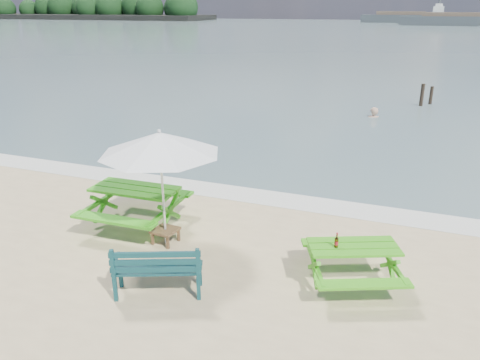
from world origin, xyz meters
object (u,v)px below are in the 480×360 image
at_px(patio_umbrella, 160,143).
at_px(swimmer, 372,128).
at_px(park_bench, 159,278).
at_px(picnic_table_left, 136,207).
at_px(picnic_table_right, 352,265).
at_px(beer_bottle, 336,242).
at_px(side_table, 166,236).

distance_m(patio_umbrella, swimmer, 13.21).
distance_m(park_bench, patio_umbrella, 2.41).
height_order(picnic_table_left, picnic_table_right, picnic_table_left).
bearing_deg(beer_bottle, park_bench, -154.18).
relative_size(picnic_table_right, beer_bottle, 8.15).
bearing_deg(swimmer, park_bench, -97.38).
distance_m(picnic_table_right, side_table, 3.54).
relative_size(picnic_table_left, beer_bottle, 8.07).
height_order(patio_umbrella, beer_bottle, patio_umbrella).
xyz_separation_m(picnic_table_right, side_table, (-3.54, 0.13, -0.18)).
bearing_deg(picnic_table_right, picnic_table_left, 172.28).
distance_m(park_bench, beer_bottle, 2.87).
distance_m(picnic_table_right, patio_umbrella, 3.91).
distance_m(side_table, swimmer, 12.99).
bearing_deg(picnic_table_left, beer_bottle, -10.23).
height_order(side_table, patio_umbrella, patio_umbrella).
bearing_deg(patio_umbrella, park_bench, -64.14).
xyz_separation_m(park_bench, side_table, (-0.73, 1.51, -0.11)).
bearing_deg(patio_umbrella, swimmer, 78.54).
xyz_separation_m(park_bench, patio_umbrella, (-0.73, 1.51, 1.73)).
relative_size(picnic_table_right, park_bench, 1.40).
distance_m(picnic_table_left, side_table, 1.08).
bearing_deg(side_table, beer_bottle, -4.92).
bearing_deg(picnic_table_left, picnic_table_right, -7.72).
bearing_deg(side_table, patio_umbrella, 90.00).
height_order(park_bench, beer_bottle, beer_bottle).
bearing_deg(beer_bottle, picnic_table_left, 169.77).
bearing_deg(picnic_table_left, side_table, -27.01).
relative_size(picnic_table_left, patio_umbrella, 0.82).
bearing_deg(swimmer, picnic_table_left, -106.04).
xyz_separation_m(picnic_table_left, beer_bottle, (4.22, -0.76, 0.36)).
distance_m(side_table, beer_bottle, 3.35).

